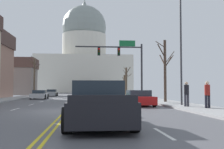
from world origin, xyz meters
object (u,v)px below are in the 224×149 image
object	(u,v)px
signal_gantry	(123,57)
sedan_near_02	(95,102)
sedan_oncoming_01	(52,93)
sedan_oncoming_00	(40,95)
pickup_truck_near_03	(98,105)
sedan_near_01	(138,99)
pedestrian_01	(207,93)
pedestrian_00	(186,93)
sedan_near_00	(93,96)
street_lamp_right	(177,37)

from	to	relation	value
signal_gantry	sedan_near_02	xyz separation A→B (m)	(-3.75, -16.09, -4.45)
sedan_oncoming_01	sedan_near_02	bearing A→B (deg)	-78.73
signal_gantry	sedan_oncoming_00	world-z (taller)	signal_gantry
sedan_near_02	pickup_truck_near_03	xyz separation A→B (m)	(-0.05, -5.47, 0.14)
signal_gantry	pickup_truck_near_03	world-z (taller)	signal_gantry
sedan_near_01	pedestrian_01	world-z (taller)	pedestrian_01
pedestrian_00	pedestrian_01	world-z (taller)	pedestrian_00
sedan_near_00	pedestrian_00	size ratio (longest dim) A/B	2.55
sedan_near_01	pedestrian_00	xyz separation A→B (m)	(2.76, -3.14, 0.51)
sedan_near_01	pedestrian_01	xyz separation A→B (m)	(3.48, -4.84, 0.51)
sedan_oncoming_01	pickup_truck_near_03	bearing A→B (deg)	-80.33
street_lamp_right	sedan_near_00	distance (m)	11.34
sedan_near_01	sedan_oncoming_00	size ratio (longest dim) A/B	1.01
sedan_near_01	sedan_near_02	world-z (taller)	sedan_near_02
sedan_near_00	sedan_near_01	world-z (taller)	sedan_near_01
sedan_near_01	sedan_oncoming_01	distance (m)	30.00
sedan_near_00	sedan_near_01	bearing A→B (deg)	-63.14
signal_gantry	sedan_near_00	distance (m)	6.77
signal_gantry	sedan_near_01	xyz separation A→B (m)	(-0.18, -10.36, -4.48)
signal_gantry	sedan_near_01	world-z (taller)	signal_gantry
sedan_near_00	sedan_near_02	size ratio (longest dim) A/B	0.96
sedan_oncoming_01	pedestrian_01	world-z (taller)	pedestrian_01
pickup_truck_near_03	sedan_oncoming_00	xyz separation A→B (m)	(-6.63, 26.32, -0.19)
sedan_oncoming_00	pedestrian_00	bearing A→B (deg)	-54.54
pedestrian_00	pedestrian_01	xyz separation A→B (m)	(0.71, -1.70, -0.01)
pickup_truck_near_03	sedan_oncoming_01	distance (m)	39.94
signal_gantry	pedestrian_01	bearing A→B (deg)	-77.76
sedan_near_01	pickup_truck_near_03	xyz separation A→B (m)	(-3.61, -11.20, 0.17)
signal_gantry	street_lamp_right	xyz separation A→B (m)	(2.51, -11.91, 0.22)
sedan_near_02	pedestrian_00	distance (m)	6.86
sedan_near_01	sedan_oncoming_00	xyz separation A→B (m)	(-10.25, 15.12, -0.02)
sedan_near_00	pedestrian_01	bearing A→B (deg)	-59.26
sedan_near_02	sedan_oncoming_01	xyz separation A→B (m)	(-6.76, 33.89, -0.02)
sedan_near_01	sedan_oncoming_01	size ratio (longest dim) A/B	1.01
pedestrian_01	street_lamp_right	bearing A→B (deg)	103.50
pickup_truck_near_03	sedan_near_02	bearing A→B (deg)	89.52
signal_gantry	sedan_oncoming_01	size ratio (longest dim) A/B	1.86
street_lamp_right	pedestrian_00	size ratio (longest dim) A/B	5.16
pickup_truck_near_03	sedan_oncoming_00	bearing A→B (deg)	104.14
sedan_near_02	signal_gantry	bearing A→B (deg)	76.89
pickup_truck_near_03	pedestrian_01	xyz separation A→B (m)	(7.09, 6.36, 0.34)
sedan_near_01	pickup_truck_near_03	size ratio (longest dim) A/B	0.81
sedan_near_01	sedan_oncoming_00	bearing A→B (deg)	124.12
signal_gantry	sedan_near_00	xyz separation A→B (m)	(-3.61, -3.59, -4.46)
sedan_near_00	sedan_near_02	world-z (taller)	sedan_near_02
signal_gantry	pickup_truck_near_03	xyz separation A→B (m)	(-3.79, -21.56, -4.31)
sedan_oncoming_00	sedan_near_00	bearing A→B (deg)	-50.77
pickup_truck_near_03	sedan_oncoming_00	size ratio (longest dim) A/B	1.25
sedan_oncoming_00	pedestrian_00	distance (m)	22.43
sedan_near_02	sedan_near_00	bearing A→B (deg)	89.37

